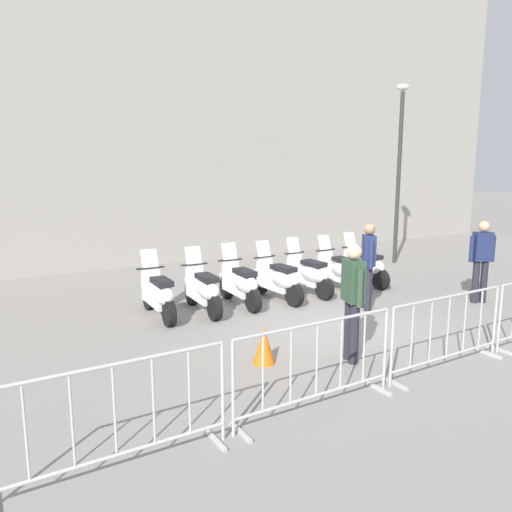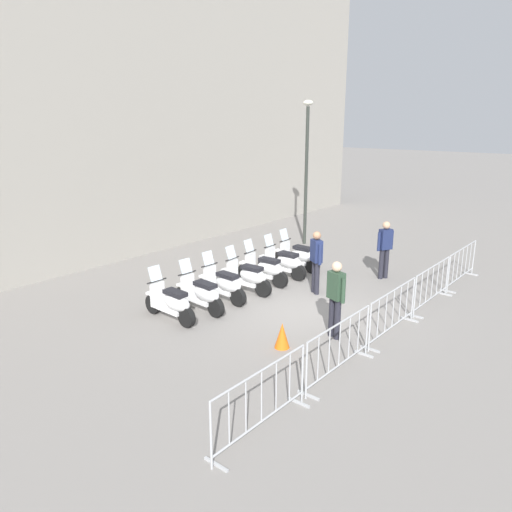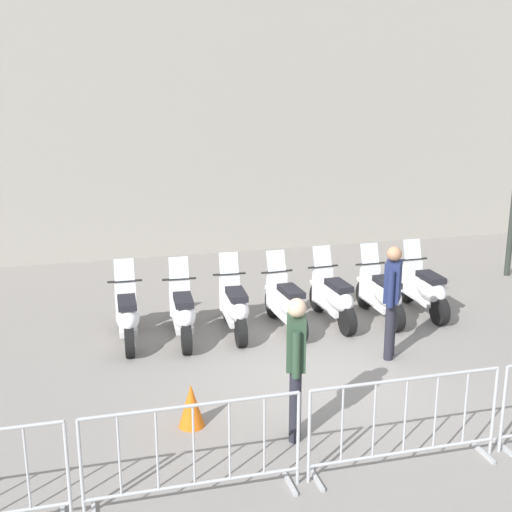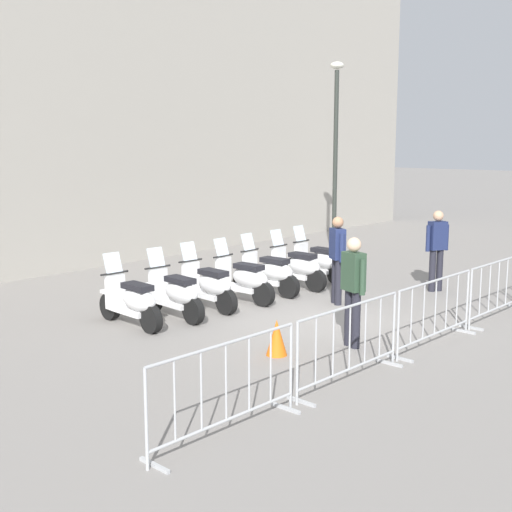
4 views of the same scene
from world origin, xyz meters
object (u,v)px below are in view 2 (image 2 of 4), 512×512
object	(u,v)px
officer_mid_plaza	(385,246)
barrier_segment_1	(339,349)
barrier_segment_3	(432,286)
traffic_cone	(282,335)
motorcycle_5	(284,263)
motorcycle_2	(223,284)
officer_near_row_end	(336,295)
street_lamp	(307,158)
barrier_segment_4	(462,265)
motorcycle_1	(201,294)
motorcycle_0	(171,303)
motorcycle_3	(247,277)
officer_by_barriers	(316,259)
barrier_segment_2	(393,312)
motorcycle_6	(298,256)
barrier_segment_0	(262,402)
motorcycle_4	(264,269)

from	to	relation	value
officer_mid_plaza	barrier_segment_1	bearing A→B (deg)	-165.20
barrier_segment_3	traffic_cone	distance (m)	4.62
barrier_segment_3	motorcycle_5	bearing A→B (deg)	94.04
motorcycle_2	officer_near_row_end	size ratio (longest dim) A/B	1.00
street_lamp	motorcycle_2	bearing A→B (deg)	-167.79
barrier_segment_4	officer_mid_plaza	xyz separation A→B (m)	(-0.93, 1.98, 0.45)
barrier_segment_4	officer_mid_plaza	bearing A→B (deg)	115.14
motorcycle_5	motorcycle_1	bearing A→B (deg)	177.36
motorcycle_0	motorcycle_3	xyz separation A→B (m)	(2.60, -0.27, 0.00)
street_lamp	motorcycle_5	bearing A→B (deg)	-157.80
motorcycle_1	officer_near_row_end	xyz separation A→B (m)	(0.60, -3.36, 0.53)
motorcycle_3	officer_mid_plaza	xyz separation A→B (m)	(3.40, -2.51, 0.53)
traffic_cone	motorcycle_0	bearing A→B (deg)	97.14
motorcycle_0	motorcycle_2	bearing A→B (deg)	-4.75
motorcycle_0	motorcycle_2	size ratio (longest dim) A/B	1.00
motorcycle_2	barrier_segment_4	bearing A→B (deg)	-41.59
officer_mid_plaza	officer_by_barriers	world-z (taller)	same
barrier_segment_2	barrier_segment_4	size ratio (longest dim) A/B	1.00
motorcycle_2	officer_by_barriers	world-z (taller)	officer_by_barriers
officer_near_row_end	motorcycle_6	bearing A→B (deg)	40.75
street_lamp	traffic_cone	xyz separation A→B (m)	(-7.83, -4.14, -2.92)
motorcycle_1	street_lamp	xyz separation A→B (m)	(7.33, 1.41, 2.74)
motorcycle_5	barrier_segment_0	world-z (taller)	motorcycle_5
barrier_segment_3	traffic_cone	bearing A→B (deg)	157.88
motorcycle_2	officer_by_barriers	xyz separation A→B (m)	(1.95, -1.64, 0.53)
motorcycle_0	officer_by_barriers	xyz separation A→B (m)	(3.68, -1.79, 0.53)
motorcycle_4	street_lamp	world-z (taller)	street_lamp
motorcycle_0	motorcycle_1	world-z (taller)	same
motorcycle_1	barrier_segment_2	distance (m)	4.58
officer_mid_plaza	officer_by_barriers	distance (m)	2.53
motorcycle_3	motorcycle_6	distance (m)	2.60
motorcycle_0	motorcycle_5	xyz separation A→B (m)	(4.33, -0.32, 0.00)
barrier_segment_1	barrier_segment_0	bearing A→B (deg)	176.61
officer_by_barriers	barrier_segment_4	bearing A→B (deg)	-42.43
motorcycle_3	officer_near_row_end	distance (m)	3.49
motorcycle_4	officer_mid_plaza	bearing A→B (deg)	-45.27
barrier_segment_4	officer_near_row_end	xyz separation A→B (m)	(-5.47, 1.24, 0.45)
barrier_segment_2	motorcycle_4	bearing A→B (deg)	75.19
barrier_segment_2	officer_mid_plaza	world-z (taller)	officer_mid_plaza
street_lamp	traffic_cone	world-z (taller)	street_lamp
motorcycle_6	traffic_cone	size ratio (longest dim) A/B	3.14
motorcycle_1	officer_near_row_end	size ratio (longest dim) A/B	1.00
barrier_segment_1	barrier_segment_2	size ratio (longest dim) A/B	1.00
motorcycle_2	motorcycle_5	bearing A→B (deg)	-3.86
barrier_segment_1	traffic_cone	distance (m)	1.52
barrier_segment_1	barrier_segment_3	world-z (taller)	same
motorcycle_1	motorcycle_3	bearing A→B (deg)	-3.49
motorcycle_0	motorcycle_1	size ratio (longest dim) A/B	1.00
barrier_segment_2	motorcycle_2	bearing A→B (deg)	98.08
motorcycle_1	traffic_cone	xyz separation A→B (m)	(-0.50, -2.72, -0.18)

